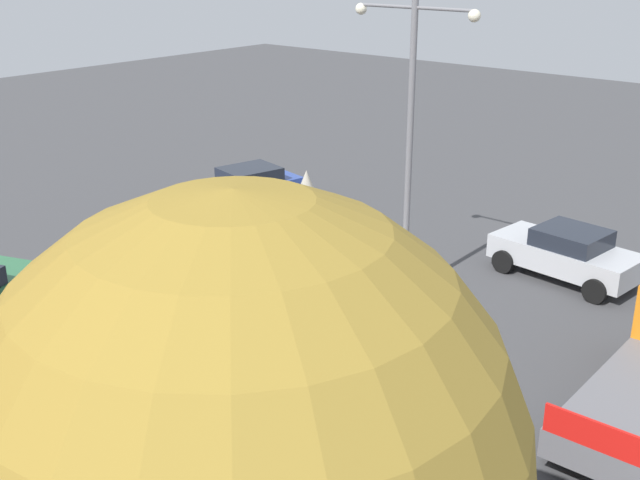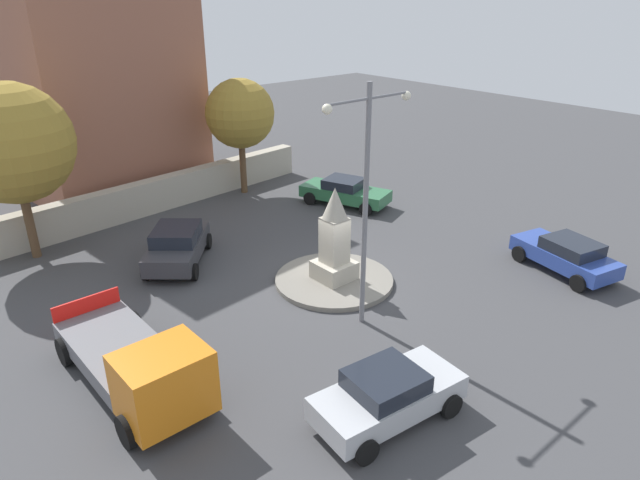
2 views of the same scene
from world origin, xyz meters
The scene contains 13 objects.
ground_plane centered at (0.00, 0.00, 0.00)m, with size 80.00×80.00×0.00m, color #424244.
traffic_island centered at (0.00, 0.00, 0.09)m, with size 4.34×4.34×0.18m, color gray.
monument centered at (0.00, 0.00, 1.68)m, with size 1.31×1.31×3.49m.
streetlamp centered at (-1.09, -2.55, 4.61)m, with size 3.36×0.28×7.61m.
car_dark_grey_waiting centered at (-3.56, 5.18, 0.78)m, with size 3.96×4.18×1.51m.
car_blue_approaching centered at (7.24, -5.07, 0.71)m, with size 2.57×4.21×1.35m.
car_green_near_island centered at (5.87, 5.72, 0.70)m, with size 3.06×4.69×1.34m.
car_silver_parked_right centered at (-3.83, -6.21, 0.74)m, with size 4.05×2.25×1.43m.
truck_orange_far_side centered at (-8.08, -1.45, 0.97)m, with size 2.41×5.88×2.11m.
stone_boundary_wall centered at (-1.15, 11.16, 0.79)m, with size 16.70×0.70×1.58m, color #B2AA99.
corner_building centered at (-1.68, 16.38, 5.92)m, with size 8.37×7.48×11.84m, color #935B47.
tree_near_wall centered at (-7.64, 9.49, 4.64)m, with size 4.53×4.53×6.92m.
tree_mid_cluster centered at (3.14, 10.60, 4.15)m, with size 3.48×3.48×5.91m.
Camera 2 is at (-12.37, -13.56, 9.92)m, focal length 31.65 mm.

